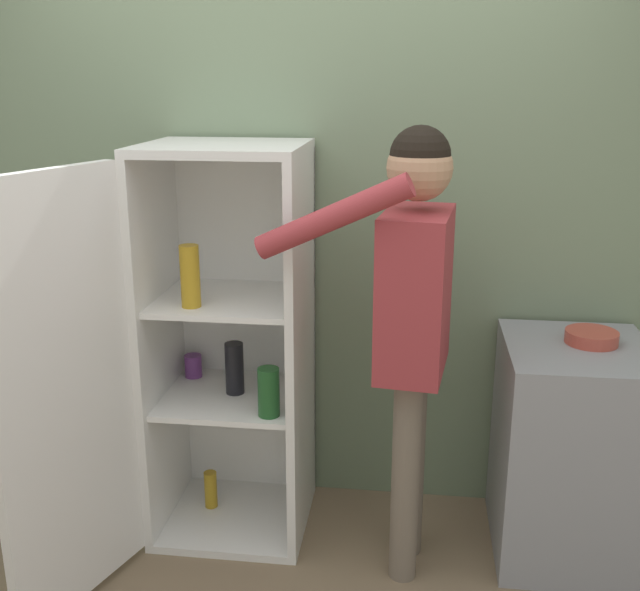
# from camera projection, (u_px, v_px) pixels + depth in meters

# --- Properties ---
(wall_back) EXTENTS (7.00, 0.06, 2.55)m
(wall_back) POSITION_uv_depth(u_px,v_px,m) (307.00, 228.00, 3.31)
(wall_back) COLOR gray
(wall_back) RESTS_ON ground_plane
(refrigerator) EXTENTS (0.89, 1.20, 1.67)m
(refrigerator) POSITION_uv_depth(u_px,v_px,m) (200.00, 352.00, 3.07)
(refrigerator) COLOR white
(refrigerator) RESTS_ON ground_plane
(person) EXTENTS (0.71, 0.56, 1.76)m
(person) POSITION_uv_depth(u_px,v_px,m) (412.00, 298.00, 2.76)
(person) COLOR #726656
(person) RESTS_ON ground_plane
(counter) EXTENTS (0.57, 0.63, 0.90)m
(counter) POSITION_uv_depth(u_px,v_px,m) (569.00, 450.00, 3.06)
(counter) COLOR gray
(counter) RESTS_ON ground_plane
(bowl) EXTENTS (0.21, 0.21, 0.05)m
(bowl) POSITION_uv_depth(u_px,v_px,m) (592.00, 337.00, 2.96)
(bowl) COLOR #B24738
(bowl) RESTS_ON counter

